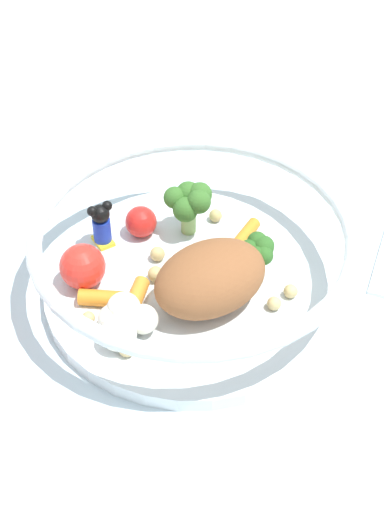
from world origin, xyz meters
TOP-DOWN VIEW (x-y plane):
  - ground_plane at (0.00, 0.00)m, footprint 2.40×2.40m
  - food_container at (0.00, -0.01)m, footprint 0.23×0.23m

SIDE VIEW (x-z plane):
  - ground_plane at x=0.00m, z-range 0.00..0.00m
  - food_container at x=0.00m, z-range 0.00..0.06m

